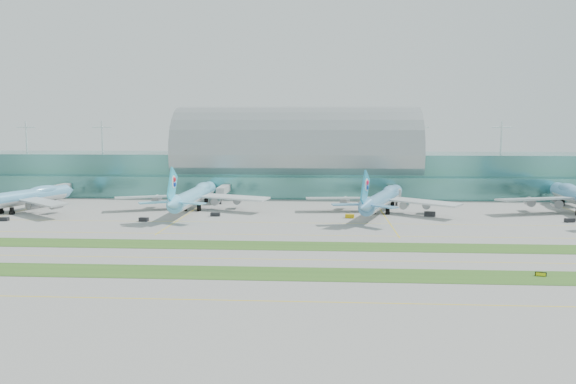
# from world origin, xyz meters

# --- Properties ---
(ground) EXTENTS (700.00, 700.00, 0.00)m
(ground) POSITION_xyz_m (0.00, 0.00, 0.00)
(ground) COLOR gray
(ground) RESTS_ON ground
(terminal) EXTENTS (340.00, 69.10, 36.00)m
(terminal) POSITION_xyz_m (0.01, 128.79, 14.23)
(terminal) COLOR #3D7A75
(terminal) RESTS_ON ground
(grass_strip_near) EXTENTS (420.00, 12.00, 0.08)m
(grass_strip_near) POSITION_xyz_m (0.00, -28.00, 0.04)
(grass_strip_near) COLOR #2D591E
(grass_strip_near) RESTS_ON ground
(grass_strip_far) EXTENTS (420.00, 12.00, 0.08)m
(grass_strip_far) POSITION_xyz_m (0.00, 2.00, 0.04)
(grass_strip_far) COLOR #2D591E
(grass_strip_far) RESTS_ON ground
(taxiline_a) EXTENTS (420.00, 0.35, 0.01)m
(taxiline_a) POSITION_xyz_m (0.00, -48.00, 0.01)
(taxiline_a) COLOR yellow
(taxiline_a) RESTS_ON ground
(taxiline_b) EXTENTS (420.00, 0.35, 0.01)m
(taxiline_b) POSITION_xyz_m (0.00, -14.00, 0.01)
(taxiline_b) COLOR yellow
(taxiline_b) RESTS_ON ground
(taxiline_c) EXTENTS (420.00, 0.35, 0.01)m
(taxiline_c) POSITION_xyz_m (0.00, 18.00, 0.01)
(taxiline_c) COLOR yellow
(taxiline_c) RESTS_ON ground
(taxiline_d) EXTENTS (420.00, 0.35, 0.01)m
(taxiline_d) POSITION_xyz_m (0.00, 40.00, 0.01)
(taxiline_d) COLOR yellow
(taxiline_d) RESTS_ON ground
(airliner_a) EXTENTS (57.85, 67.04, 18.87)m
(airliner_a) POSITION_xyz_m (-106.35, 56.58, 5.82)
(airliner_a) COLOR #5EA7CF
(airliner_a) RESTS_ON ground
(airliner_b) EXTENTS (62.44, 70.75, 19.50)m
(airliner_b) POSITION_xyz_m (-38.61, 68.99, 6.01)
(airliner_b) COLOR #6CC7EF
(airliner_b) RESTS_ON ground
(airliner_c) EXTENTS (57.60, 66.81, 18.85)m
(airliner_c) POSITION_xyz_m (36.12, 65.46, 5.81)
(airliner_c) COLOR #5A99C6
(airliner_c) RESTS_ON ground
(gse_b) EXTENTS (3.39, 1.85, 1.30)m
(gse_b) POSITION_xyz_m (-99.75, 37.68, 0.65)
(gse_b) COLOR black
(gse_b) RESTS_ON ground
(gse_c) EXTENTS (3.45, 2.30, 1.39)m
(gse_c) POSITION_xyz_m (-49.96, 39.75, 0.69)
(gse_c) COLOR black
(gse_c) RESTS_ON ground
(gse_d) EXTENTS (3.52, 1.70, 1.31)m
(gse_d) POSITION_xyz_m (-27.03, 52.80, 0.66)
(gse_d) COLOR black
(gse_d) RESTS_ON ground
(gse_e) EXTENTS (3.46, 2.29, 1.41)m
(gse_e) POSITION_xyz_m (22.79, 51.73, 0.70)
(gse_e) COLOR gold
(gse_e) RESTS_ON ground
(gse_f) EXTENTS (4.22, 2.23, 1.84)m
(gse_f) POSITION_xyz_m (52.66, 57.17, 0.92)
(gse_f) COLOR black
(gse_f) RESTS_ON ground
(gse_g) EXTENTS (3.81, 2.67, 1.42)m
(gse_g) POSITION_xyz_m (98.96, 47.16, 0.71)
(gse_g) COLOR black
(gse_g) RESTS_ON ground
(taxiway_sign_east) EXTENTS (2.36, 0.92, 1.01)m
(taxiway_sign_east) POSITION_xyz_m (61.42, -26.60, 0.50)
(taxiway_sign_east) COLOR black
(taxiway_sign_east) RESTS_ON ground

